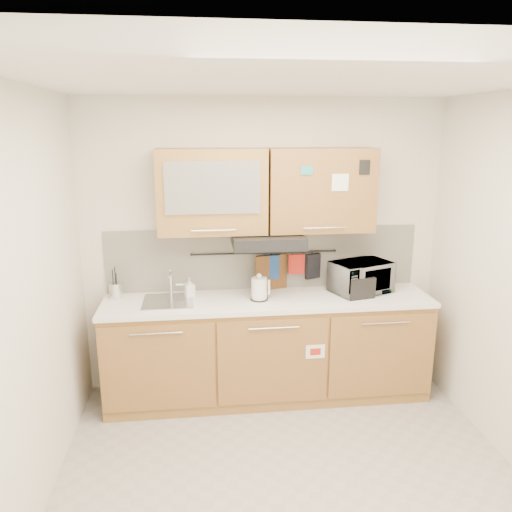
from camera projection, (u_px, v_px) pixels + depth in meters
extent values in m
plane|color=#9E9993|center=(292.00, 485.00, 3.37)|extent=(3.20, 3.20, 0.00)
plane|color=white|center=(301.00, 79.00, 2.72)|extent=(3.20, 3.20, 0.00)
plane|color=silver|center=(264.00, 247.00, 4.49)|extent=(3.20, 0.00, 3.20)
plane|color=silver|center=(23.00, 314.00, 2.87)|extent=(0.00, 3.00, 3.00)
cube|color=#A77B3B|center=(268.00, 349.00, 4.41)|extent=(2.80, 0.60, 0.88)
cube|color=black|center=(268.00, 389.00, 4.51)|extent=(2.80, 0.54, 0.10)
cube|color=#986636|center=(158.00, 368.00, 4.00)|extent=(0.91, 0.02, 0.74)
cylinder|color=silver|center=(156.00, 334.00, 3.90)|extent=(0.41, 0.01, 0.01)
cube|color=#986636|center=(273.00, 362.00, 4.11)|extent=(0.91, 0.02, 0.74)
cylinder|color=silver|center=(274.00, 328.00, 4.01)|extent=(0.41, 0.01, 0.01)
cube|color=#986636|center=(382.00, 356.00, 4.21)|extent=(0.91, 0.02, 0.74)
cylinder|color=silver|center=(386.00, 323.00, 4.11)|extent=(0.41, 0.01, 0.01)
cube|color=white|center=(268.00, 301.00, 4.29)|extent=(2.82, 0.62, 0.04)
cube|color=silver|center=(264.00, 258.00, 4.50)|extent=(2.80, 0.02, 0.56)
cube|color=#A77B3B|center=(212.00, 191.00, 4.14)|extent=(0.90, 0.35, 0.70)
cube|color=silver|center=(212.00, 188.00, 3.95)|extent=(0.76, 0.02, 0.42)
cube|color=#986636|center=(320.00, 190.00, 4.24)|extent=(0.90, 0.35, 0.70)
cube|color=white|center=(340.00, 182.00, 4.06)|extent=(0.14, 0.00, 0.14)
cube|color=black|center=(268.00, 240.00, 4.22)|extent=(0.60, 0.46, 0.10)
cube|color=silver|center=(168.00, 302.00, 4.20)|extent=(0.42, 0.40, 0.03)
cylinder|color=silver|center=(171.00, 283.00, 4.33)|extent=(0.03, 0.03, 0.24)
cylinder|color=silver|center=(170.00, 274.00, 4.22)|extent=(0.02, 0.18, 0.02)
cylinder|color=black|center=(264.00, 253.00, 4.45)|extent=(1.30, 0.02, 0.02)
cylinder|color=silver|center=(116.00, 291.00, 4.27)|extent=(0.11, 0.11, 0.14)
cylinder|color=black|center=(113.00, 284.00, 4.27)|extent=(0.01, 0.01, 0.25)
cylinder|color=black|center=(117.00, 286.00, 4.25)|extent=(0.01, 0.01, 0.23)
cylinder|color=black|center=(116.00, 282.00, 4.28)|extent=(0.01, 0.01, 0.27)
cylinder|color=black|center=(114.00, 288.00, 4.25)|extent=(0.01, 0.01, 0.20)
cylinder|color=silver|center=(259.00, 289.00, 4.23)|extent=(0.15, 0.15, 0.19)
sphere|color=silver|center=(259.00, 276.00, 4.20)|extent=(0.04, 0.04, 0.04)
cube|color=silver|center=(269.00, 287.00, 4.25)|extent=(0.02, 0.03, 0.12)
cylinder|color=black|center=(259.00, 299.00, 4.25)|extent=(0.15, 0.15, 0.01)
cube|color=black|center=(359.00, 287.00, 4.29)|extent=(0.27, 0.19, 0.18)
cube|color=black|center=(355.00, 278.00, 4.26)|extent=(0.09, 0.12, 0.01)
cube|color=black|center=(364.00, 277.00, 4.28)|extent=(0.09, 0.12, 0.01)
imported|color=#999999|center=(361.00, 277.00, 4.42)|extent=(0.59, 0.50, 0.28)
imported|color=#999999|center=(190.00, 287.00, 4.30)|extent=(0.10, 0.10, 0.17)
cube|color=brown|center=(271.00, 275.00, 4.50)|extent=(0.30, 0.10, 0.38)
cube|color=navy|center=(272.00, 267.00, 4.48)|extent=(0.13, 0.04, 0.22)
cube|color=black|center=(313.00, 266.00, 4.52)|extent=(0.15, 0.10, 0.23)
cube|color=#AD2117|center=(296.00, 264.00, 4.50)|extent=(0.15, 0.02, 0.18)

